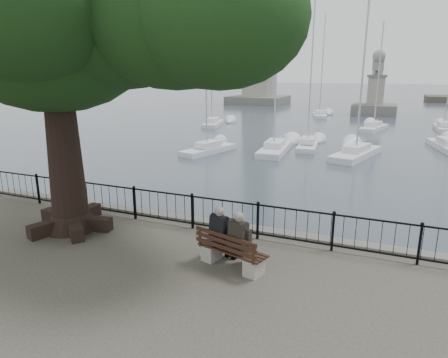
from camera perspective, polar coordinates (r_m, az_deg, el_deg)
The scene contains 17 objects.
harbor at distance 12.12m, azimuth 0.92°, elevation -9.06°, with size 260.00×260.00×1.20m.
railing at distance 11.29m, azimuth -0.00°, elevation -5.11°, with size 22.06×0.06×1.00m.
bench at distance 9.47m, azimuth 0.98°, elevation -10.80°, with size 1.81×0.98×0.92m.
person_left at distance 9.57m, azimuth -0.12°, elevation -8.21°, with size 0.55×0.79×1.45m.
person_right at distance 9.26m, azimuth 2.60°, elevation -9.05°, with size 0.55×0.79×1.45m.
tree at distance 11.49m, azimuth -19.99°, elevation 21.72°, with size 11.08×7.73×9.04m.
lighthouse at distance 73.04m, azimuth 5.16°, elevation 20.36°, with size 9.53×9.53×29.32m.
lion_monument at distance 57.37m, azimuth 20.80°, elevation 10.69°, with size 5.56×5.56×8.31m.
sailboat_a at distance 27.92m, azimuth -2.25°, elevation 4.37°, with size 2.52×4.98×8.88m.
sailboat_b at distance 30.16m, azimuth 11.89°, elevation 4.97°, with size 1.77×4.74×10.88m.
sailboat_c at distance 27.78m, azimuth 18.36°, elevation 3.64°, with size 3.04×5.97×11.42m.
sailboat_d at distance 33.21m, azimuth 29.41°, elevation 4.17°, with size 2.66×5.79×9.98m.
sailboat_e at distance 42.24m, azimuth -1.59°, elevation 8.10°, with size 2.55×5.29×11.89m.
sailboat_f at distance 41.65m, azimuth 20.61°, elevation 6.99°, with size 2.58×5.33×10.10m.
sailboat_g at distance 44.44m, azimuth 28.84°, elevation 6.54°, with size 1.46×4.85×9.70m.
sailboat_h at distance 52.03m, azimuth 13.52°, elevation 9.02°, with size 2.50×5.36×12.31m.
sailboat_i at distance 28.24m, azimuth 7.29°, elevation 4.50°, with size 2.05×5.83×12.17m.
Camera 1 is at (4.06, -7.29, 4.45)m, focal length 32.00 mm.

